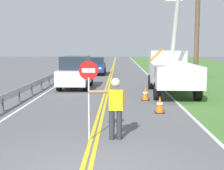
{
  "coord_description": "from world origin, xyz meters",
  "views": [
    {
      "loc": [
        0.71,
        -6.46,
        2.74
      ],
      "look_at": [
        0.46,
        6.24,
        1.2
      ],
      "focal_mm": 51.24,
      "sensor_mm": 36.0,
      "label": 1
    }
  ],
  "objects_px": {
    "oncoming_sedan_second": "(96,66)",
    "traffic_cone_lead": "(160,105)",
    "utility_bucket_truck": "(171,69)",
    "utility_pole_near": "(197,14)",
    "stop_sign_paddle": "(89,82)",
    "traffic_cone_mid": "(145,94)",
    "oncoming_suv_nearest": "(76,72)",
    "flagger_worker": "(115,105)"
  },
  "relations": [
    {
      "from": "oncoming_sedan_second",
      "to": "traffic_cone_lead",
      "type": "relative_size",
      "value": 5.88
    },
    {
      "from": "utility_bucket_truck",
      "to": "utility_pole_near",
      "type": "xyz_separation_m",
      "value": [
        1.59,
        0.58,
        3.2
      ]
    },
    {
      "from": "traffic_cone_lead",
      "to": "utility_bucket_truck",
      "type": "bearing_deg",
      "value": 76.48
    },
    {
      "from": "stop_sign_paddle",
      "to": "utility_bucket_truck",
      "type": "height_order",
      "value": "utility_bucket_truck"
    },
    {
      "from": "utility_bucket_truck",
      "to": "traffic_cone_mid",
      "type": "bearing_deg",
      "value": -123.13
    },
    {
      "from": "oncoming_suv_nearest",
      "to": "oncoming_sedan_second",
      "type": "bearing_deg",
      "value": 86.87
    },
    {
      "from": "utility_bucket_truck",
      "to": "oncoming_sedan_second",
      "type": "xyz_separation_m",
      "value": [
        -5.33,
        12.51,
        -0.6
      ]
    },
    {
      "from": "oncoming_suv_nearest",
      "to": "oncoming_sedan_second",
      "type": "relative_size",
      "value": 1.13
    },
    {
      "from": "flagger_worker",
      "to": "oncoming_sedan_second",
      "type": "relative_size",
      "value": 0.44
    },
    {
      "from": "oncoming_suv_nearest",
      "to": "traffic_cone_mid",
      "type": "distance_m",
      "value": 6.37
    },
    {
      "from": "traffic_cone_lead",
      "to": "utility_pole_near",
      "type": "bearing_deg",
      "value": 64.76
    },
    {
      "from": "stop_sign_paddle",
      "to": "oncoming_sedan_second",
      "type": "xyz_separation_m",
      "value": [
        -1.38,
        22.11,
        -0.88
      ]
    },
    {
      "from": "flagger_worker",
      "to": "traffic_cone_mid",
      "type": "height_order",
      "value": "flagger_worker"
    },
    {
      "from": "utility_pole_near",
      "to": "utility_bucket_truck",
      "type": "bearing_deg",
      "value": -159.89
    },
    {
      "from": "oncoming_suv_nearest",
      "to": "flagger_worker",
      "type": "bearing_deg",
      "value": -76.91
    },
    {
      "from": "stop_sign_paddle",
      "to": "oncoming_sedan_second",
      "type": "relative_size",
      "value": 0.57
    },
    {
      "from": "stop_sign_paddle",
      "to": "oncoming_suv_nearest",
      "type": "bearing_deg",
      "value": 99.43
    },
    {
      "from": "utility_bucket_truck",
      "to": "traffic_cone_mid",
      "type": "relative_size",
      "value": 9.81
    },
    {
      "from": "traffic_cone_mid",
      "to": "oncoming_suv_nearest",
      "type": "bearing_deg",
      "value": 131.49
    },
    {
      "from": "oncoming_suv_nearest",
      "to": "traffic_cone_lead",
      "type": "height_order",
      "value": "oncoming_suv_nearest"
    },
    {
      "from": "oncoming_suv_nearest",
      "to": "utility_bucket_truck",
      "type": "bearing_deg",
      "value": -19.93
    },
    {
      "from": "traffic_cone_mid",
      "to": "stop_sign_paddle",
      "type": "bearing_deg",
      "value": -107.81
    },
    {
      "from": "traffic_cone_lead",
      "to": "oncoming_sedan_second",
      "type": "bearing_deg",
      "value": 102.28
    },
    {
      "from": "oncoming_suv_nearest",
      "to": "traffic_cone_lead",
      "type": "relative_size",
      "value": 6.64
    },
    {
      "from": "oncoming_sedan_second",
      "to": "traffic_cone_lead",
      "type": "height_order",
      "value": "oncoming_sedan_second"
    },
    {
      "from": "flagger_worker",
      "to": "stop_sign_paddle",
      "type": "xyz_separation_m",
      "value": [
        -0.77,
        -0.05,
        0.66
      ]
    },
    {
      "from": "oncoming_suv_nearest",
      "to": "utility_pole_near",
      "type": "distance_m",
      "value": 8.44
    },
    {
      "from": "oncoming_sedan_second",
      "to": "traffic_cone_lead",
      "type": "bearing_deg",
      "value": -77.72
    },
    {
      "from": "utility_bucket_truck",
      "to": "oncoming_sedan_second",
      "type": "relative_size",
      "value": 1.67
    },
    {
      "from": "flagger_worker",
      "to": "stop_sign_paddle",
      "type": "bearing_deg",
      "value": -176.44
    },
    {
      "from": "stop_sign_paddle",
      "to": "traffic_cone_lead",
      "type": "distance_m",
      "value": 4.88
    },
    {
      "from": "flagger_worker",
      "to": "utility_bucket_truck",
      "type": "height_order",
      "value": "utility_bucket_truck"
    },
    {
      "from": "utility_bucket_truck",
      "to": "traffic_cone_lead",
      "type": "bearing_deg",
      "value": -103.52
    },
    {
      "from": "oncoming_suv_nearest",
      "to": "traffic_cone_mid",
      "type": "height_order",
      "value": "oncoming_suv_nearest"
    },
    {
      "from": "stop_sign_paddle",
      "to": "traffic_cone_mid",
      "type": "distance_m",
      "value": 7.47
    },
    {
      "from": "flagger_worker",
      "to": "utility_pole_near",
      "type": "height_order",
      "value": "utility_pole_near"
    },
    {
      "from": "stop_sign_paddle",
      "to": "flagger_worker",
      "type": "bearing_deg",
      "value": 3.56
    },
    {
      "from": "traffic_cone_mid",
      "to": "utility_bucket_truck",
      "type": "bearing_deg",
      "value": 56.87
    },
    {
      "from": "utility_pole_near",
      "to": "traffic_cone_lead",
      "type": "bearing_deg",
      "value": -115.24
    },
    {
      "from": "utility_pole_near",
      "to": "traffic_cone_lead",
      "type": "relative_size",
      "value": 12.71
    },
    {
      "from": "oncoming_sedan_second",
      "to": "oncoming_suv_nearest",
      "type": "bearing_deg",
      "value": -93.13
    },
    {
      "from": "stop_sign_paddle",
      "to": "utility_bucket_truck",
      "type": "bearing_deg",
      "value": 67.65
    }
  ]
}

